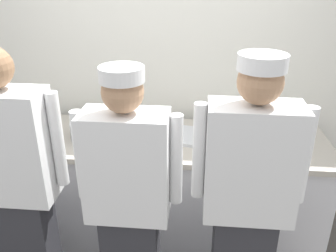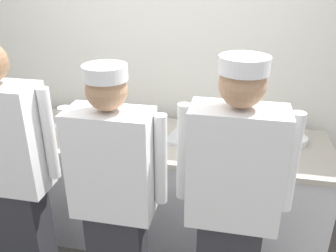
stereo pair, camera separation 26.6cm
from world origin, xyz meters
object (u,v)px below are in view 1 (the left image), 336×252
object	(u,v)px
chef_far_right	(247,199)
sheet_tray	(198,137)
chefs_knife	(15,136)
ramekin_orange_sauce	(54,133)
squeeze_bottle_primary	(259,134)
plate_stack_rear	(289,134)
ramekin_yellow_sauce	(289,144)
mixing_bowl_steel	(96,129)
squeeze_bottle_secondary	(260,141)
deli_cup	(138,126)
chef_near_left	(15,184)
plate_stack_front	(246,130)
chef_center	(129,200)

from	to	relation	value
chef_far_right	sheet_tray	xyz separation A→B (m)	(-0.29, 0.77, -0.01)
chefs_knife	ramekin_orange_sauce	bearing A→B (deg)	5.62
squeeze_bottle_primary	chef_far_right	bearing A→B (deg)	-102.29
plate_stack_rear	chefs_knife	distance (m)	2.09
ramekin_yellow_sauce	ramekin_orange_sauce	size ratio (longest dim) A/B	0.86
mixing_bowl_steel	squeeze_bottle_secondary	bearing A→B (deg)	-6.49
deli_cup	chefs_knife	world-z (taller)	deli_cup
chef_near_left	mixing_bowl_steel	bearing A→B (deg)	68.44
plate_stack_front	ramekin_yellow_sauce	world-z (taller)	plate_stack_front
deli_cup	squeeze_bottle_primary	bearing A→B (deg)	-9.60
plate_stack_front	deli_cup	bearing A→B (deg)	-179.63
ramekin_yellow_sauce	chefs_knife	bearing A→B (deg)	-179.72
chef_center	plate_stack_rear	bearing A→B (deg)	39.81
chef_center	sheet_tray	bearing A→B (deg)	64.79
chefs_knife	plate_stack_rear	bearing A→B (deg)	5.22
chef_near_left	chef_far_right	world-z (taller)	chef_near_left
plate_stack_rear	ramekin_yellow_sauce	distance (m)	0.18
plate_stack_rear	ramekin_orange_sauce	world-z (taller)	ramekin_orange_sauce
chef_near_left	ramekin_yellow_sauce	world-z (taller)	chef_near_left
ramekin_yellow_sauce	chefs_knife	distance (m)	2.04
squeeze_bottle_primary	chefs_knife	size ratio (longest dim) A/B	0.66
plate_stack_rear	squeeze_bottle_primary	size ratio (longest dim) A/B	1.14
sheet_tray	deli_cup	size ratio (longest dim) A/B	4.65
chefs_knife	chef_near_left	bearing A→B (deg)	-62.74
chef_near_left	chef_center	xyz separation A→B (m)	(0.68, -0.04, -0.04)
mixing_bowl_steel	squeeze_bottle_primary	bearing A→B (deg)	-0.92
chef_far_right	deli_cup	xyz separation A→B (m)	(-0.75, 0.87, 0.01)
chef_far_right	squeeze_bottle_secondary	size ratio (longest dim) A/B	9.39
chef_center	deli_cup	xyz separation A→B (m)	(-0.10, 0.89, 0.05)
squeeze_bottle_primary	ramekin_yellow_sauce	bearing A→B (deg)	-7.46
deli_cup	chefs_knife	size ratio (longest dim) A/B	0.33
chef_near_left	squeeze_bottle_primary	bearing A→B (deg)	24.97
squeeze_bottle_secondary	chefs_knife	bearing A→B (deg)	177.51
chef_far_right	squeeze_bottle_primary	bearing A→B (deg)	77.71
ramekin_orange_sauce	chef_far_right	bearing A→B (deg)	-27.31
ramekin_yellow_sauce	deli_cup	world-z (taller)	deli_cup
squeeze_bottle_primary	ramekin_orange_sauce	size ratio (longest dim) A/B	1.86
plate_stack_rear	ramekin_orange_sauce	xyz separation A→B (m)	(-1.77, -0.16, 0.00)
squeeze_bottle_secondary	chefs_knife	size ratio (longest dim) A/B	0.66
plate_stack_front	deli_cup	world-z (taller)	deli_cup
chef_near_left	chef_center	size ratio (longest dim) A/B	1.05
squeeze_bottle_secondary	ramekin_orange_sauce	distance (m)	1.52
chef_far_right	mixing_bowl_steel	world-z (taller)	chef_far_right
chefs_knife	mixing_bowl_steel	bearing A→B (deg)	5.27
chef_far_right	plate_stack_rear	distance (m)	0.96
chef_near_left	squeeze_bottle_primary	xyz separation A→B (m)	(1.49, 0.69, 0.06)
ramekin_yellow_sauce	squeeze_bottle_secondary	bearing A→B (deg)	-158.61
mixing_bowl_steel	ramekin_yellow_sauce	size ratio (longest dim) A/B	4.48
plate_stack_rear	mixing_bowl_steel	bearing A→B (deg)	-174.80
mixing_bowl_steel	ramekin_orange_sauce	xyz separation A→B (m)	(-0.32, -0.03, -0.03)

